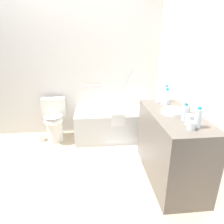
{
  "coord_description": "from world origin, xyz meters",
  "views": [
    {
      "loc": [
        0.39,
        -2.12,
        1.59
      ],
      "look_at": [
        0.63,
        0.31,
        0.7
      ],
      "focal_mm": 30.39,
      "sensor_mm": 36.0,
      "label": 1
    }
  ],
  "objects_px": {
    "drinking_glass_0": "(164,101)",
    "water_bottle_2": "(198,118)",
    "soap_dish": "(159,102)",
    "toilet_paper_roll": "(41,137)",
    "bathtub": "(116,123)",
    "drinking_glass_1": "(190,120)",
    "sink_basin": "(174,112)",
    "water_bottle_0": "(166,94)",
    "bath_mat": "(122,154)",
    "sink_faucet": "(188,110)",
    "water_bottle_3": "(167,99)",
    "toilet": "(54,120)",
    "water_bottle_1": "(185,113)",
    "drinking_glass_2": "(191,126)"
  },
  "relations": [
    {
      "from": "drinking_glass_2",
      "to": "drinking_glass_1",
      "type": "bearing_deg",
      "value": 71.14
    },
    {
      "from": "drinking_glass_0",
      "to": "toilet",
      "type": "bearing_deg",
      "value": 153.78
    },
    {
      "from": "water_bottle_1",
      "to": "drinking_glass_0",
      "type": "relative_size",
      "value": 1.82
    },
    {
      "from": "bathtub",
      "to": "drinking_glass_1",
      "type": "distance_m",
      "value": 1.63
    },
    {
      "from": "sink_faucet",
      "to": "drinking_glass_1",
      "type": "bearing_deg",
      "value": -114.67
    },
    {
      "from": "soap_dish",
      "to": "bath_mat",
      "type": "distance_m",
      "value": 0.97
    },
    {
      "from": "water_bottle_1",
      "to": "soap_dish",
      "type": "relative_size",
      "value": 2.04
    },
    {
      "from": "soap_dish",
      "to": "toilet_paper_roll",
      "type": "bearing_deg",
      "value": 160.21
    },
    {
      "from": "water_bottle_0",
      "to": "drinking_glass_1",
      "type": "bearing_deg",
      "value": -93.35
    },
    {
      "from": "water_bottle_1",
      "to": "drinking_glass_1",
      "type": "distance_m",
      "value": 0.11
    },
    {
      "from": "bathtub",
      "to": "water_bottle_0",
      "type": "xyz_separation_m",
      "value": [
        0.59,
        -0.64,
        0.67
      ]
    },
    {
      "from": "bathtub",
      "to": "sink_faucet",
      "type": "xyz_separation_m",
      "value": [
        0.69,
        -1.09,
        0.6
      ]
    },
    {
      "from": "water_bottle_0",
      "to": "drinking_glass_2",
      "type": "bearing_deg",
      "value": -95.43
    },
    {
      "from": "water_bottle_2",
      "to": "water_bottle_1",
      "type": "bearing_deg",
      "value": 100.52
    },
    {
      "from": "bath_mat",
      "to": "drinking_glass_2",
      "type": "bearing_deg",
      "value": -62.8
    },
    {
      "from": "water_bottle_2",
      "to": "drinking_glass_1",
      "type": "distance_m",
      "value": 0.1
    },
    {
      "from": "toilet",
      "to": "bath_mat",
      "type": "height_order",
      "value": "toilet"
    },
    {
      "from": "drinking_glass_0",
      "to": "soap_dish",
      "type": "distance_m",
      "value": 0.11
    },
    {
      "from": "bathtub",
      "to": "water_bottle_3",
      "type": "bearing_deg",
      "value": -59.29
    },
    {
      "from": "sink_faucet",
      "to": "bath_mat",
      "type": "xyz_separation_m",
      "value": [
        -0.67,
        0.51,
        -0.87
      ]
    },
    {
      "from": "bathtub",
      "to": "water_bottle_2",
      "type": "distance_m",
      "value": 1.73
    },
    {
      "from": "drinking_glass_0",
      "to": "water_bottle_2",
      "type": "bearing_deg",
      "value": -85.66
    },
    {
      "from": "water_bottle_3",
      "to": "drinking_glass_0",
      "type": "relative_size",
      "value": 2.36
    },
    {
      "from": "water_bottle_3",
      "to": "sink_basin",
      "type": "bearing_deg",
      "value": -88.47
    },
    {
      "from": "sink_basin",
      "to": "bath_mat",
      "type": "xyz_separation_m",
      "value": [
        -0.5,
        0.51,
        -0.85
      ]
    },
    {
      "from": "bathtub",
      "to": "drinking_glass_2",
      "type": "relative_size",
      "value": 18.31
    },
    {
      "from": "sink_basin",
      "to": "water_bottle_0",
      "type": "xyz_separation_m",
      "value": [
        0.07,
        0.45,
        0.09
      ]
    },
    {
      "from": "drinking_glass_0",
      "to": "soap_dish",
      "type": "height_order",
      "value": "drinking_glass_0"
    },
    {
      "from": "drinking_glass_2",
      "to": "bath_mat",
      "type": "relative_size",
      "value": 0.15
    },
    {
      "from": "drinking_glass_1",
      "to": "sink_faucet",
      "type": "bearing_deg",
      "value": 65.33
    },
    {
      "from": "toilet",
      "to": "water_bottle_2",
      "type": "relative_size",
      "value": 3.5
    },
    {
      "from": "water_bottle_0",
      "to": "sink_basin",
      "type": "bearing_deg",
      "value": -98.75
    },
    {
      "from": "bathtub",
      "to": "water_bottle_0",
      "type": "height_order",
      "value": "bathtub"
    },
    {
      "from": "sink_faucet",
      "to": "drinking_glass_0",
      "type": "relative_size",
      "value": 1.51
    },
    {
      "from": "sink_basin",
      "to": "drinking_glass_0",
      "type": "xyz_separation_m",
      "value": [
        0.01,
        0.33,
        0.03
      ]
    },
    {
      "from": "toilet",
      "to": "water_bottle_1",
      "type": "bearing_deg",
      "value": 44.88
    },
    {
      "from": "bathtub",
      "to": "water_bottle_1",
      "type": "distance_m",
      "value": 1.56
    },
    {
      "from": "bath_mat",
      "to": "toilet_paper_roll",
      "type": "distance_m",
      "value": 1.45
    },
    {
      "from": "water_bottle_3",
      "to": "soap_dish",
      "type": "height_order",
      "value": "water_bottle_3"
    },
    {
      "from": "water_bottle_0",
      "to": "bath_mat",
      "type": "distance_m",
      "value": 1.1
    },
    {
      "from": "toilet_paper_roll",
      "to": "water_bottle_1",
      "type": "bearing_deg",
      "value": -34.87
    },
    {
      "from": "drinking_glass_2",
      "to": "toilet_paper_roll",
      "type": "distance_m",
      "value": 2.51
    },
    {
      "from": "water_bottle_3",
      "to": "toilet_paper_roll",
      "type": "bearing_deg",
      "value": 154.77
    },
    {
      "from": "water_bottle_3",
      "to": "drinking_glass_0",
      "type": "bearing_deg",
      "value": 83.5
    },
    {
      "from": "water_bottle_3",
      "to": "drinking_glass_1",
      "type": "xyz_separation_m",
      "value": [
        0.03,
        -0.54,
        -0.06
      ]
    },
    {
      "from": "soap_dish",
      "to": "drinking_glass_2",
      "type": "bearing_deg",
      "value": -89.66
    },
    {
      "from": "bathtub",
      "to": "water_bottle_3",
      "type": "relative_size",
      "value": 5.93
    },
    {
      "from": "water_bottle_2",
      "to": "water_bottle_0",
      "type": "bearing_deg",
      "value": 89.46
    },
    {
      "from": "bathtub",
      "to": "bath_mat",
      "type": "bearing_deg",
      "value": -87.98
    },
    {
      "from": "water_bottle_0",
      "to": "drinking_glass_1",
      "type": "height_order",
      "value": "water_bottle_0"
    }
  ]
}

